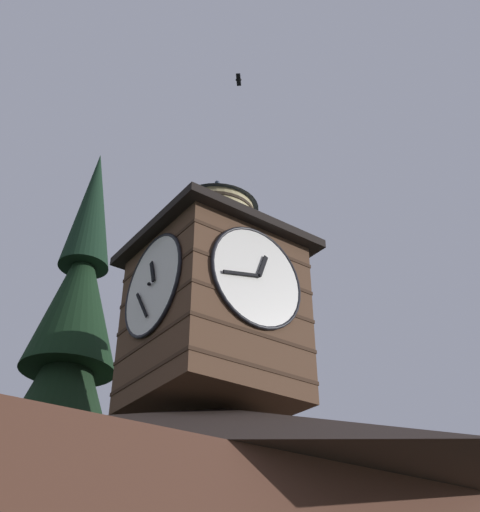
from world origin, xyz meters
TOP-DOWN VIEW (x-y plane):
  - clock_tower at (-0.17, -2.16)m, footprint 4.56×4.56m
  - pine_tree_behind at (1.24, -9.00)m, footprint 6.06×6.06m
  - flying_bird_low at (0.46, -0.13)m, footprint 0.41×0.45m

SIDE VIEW (x-z plane):
  - pine_tree_behind at x=1.24m, z-range -2.10..17.58m
  - clock_tower at x=-0.17m, z-range 6.44..13.86m
  - flying_bird_low at x=0.46m, z-range 16.82..16.93m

